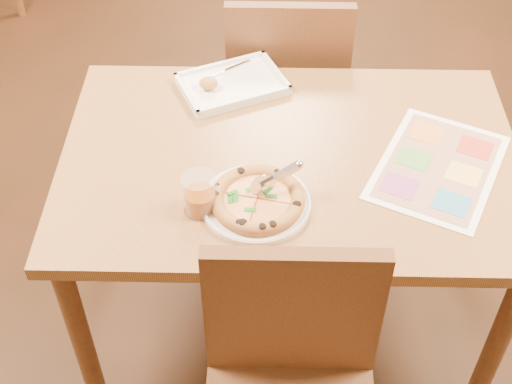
{
  "coord_description": "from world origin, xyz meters",
  "views": [
    {
      "loc": [
        -0.07,
        -1.49,
        2.07
      ],
      "look_at": [
        -0.09,
        -0.2,
        0.77
      ],
      "focal_mm": 50.0,
      "sensor_mm": 36.0,
      "label": 1
    }
  ],
  "objects_px": {
    "chair_far": "(287,75)",
    "pizza_cutter": "(276,178)",
    "chair_near": "(292,373)",
    "glass_tumbler": "(200,196)",
    "pizza": "(257,199)",
    "appetizer_tray": "(230,85)",
    "plate": "(256,203)",
    "menu": "(438,167)",
    "dining_table": "(290,178)"
  },
  "relations": [
    {
      "from": "pizza",
      "to": "chair_far",
      "type": "bearing_deg",
      "value": 83.63
    },
    {
      "from": "plate",
      "to": "pizza",
      "type": "height_order",
      "value": "pizza"
    },
    {
      "from": "dining_table",
      "to": "chair_far",
      "type": "xyz_separation_m",
      "value": [
        -0.0,
        0.6,
        -0.07
      ]
    },
    {
      "from": "chair_far",
      "to": "pizza",
      "type": "bearing_deg",
      "value": 83.63
    },
    {
      "from": "chair_far",
      "to": "appetizer_tray",
      "type": "distance_m",
      "value": 0.38
    },
    {
      "from": "chair_near",
      "to": "pizza_cutter",
      "type": "height_order",
      "value": "chair_near"
    },
    {
      "from": "chair_near",
      "to": "appetizer_tray",
      "type": "relative_size",
      "value": 1.25
    },
    {
      "from": "plate",
      "to": "dining_table",
      "type": "bearing_deg",
      "value": 64.54
    },
    {
      "from": "plate",
      "to": "chair_near",
      "type": "bearing_deg",
      "value": -77.01
    },
    {
      "from": "chair_far",
      "to": "pizza_cutter",
      "type": "relative_size",
      "value": 3.58
    },
    {
      "from": "plate",
      "to": "pizza_cutter",
      "type": "relative_size",
      "value": 2.2
    },
    {
      "from": "chair_near",
      "to": "menu",
      "type": "distance_m",
      "value": 0.71
    },
    {
      "from": "chair_near",
      "to": "glass_tumbler",
      "type": "height_order",
      "value": "chair_near"
    },
    {
      "from": "chair_far",
      "to": "pizza_cutter",
      "type": "height_order",
      "value": "chair_far"
    },
    {
      "from": "menu",
      "to": "appetizer_tray",
      "type": "bearing_deg",
      "value": 149.33
    },
    {
      "from": "menu",
      "to": "chair_far",
      "type": "bearing_deg",
      "value": 122.57
    },
    {
      "from": "glass_tumbler",
      "to": "plate",
      "type": "bearing_deg",
      "value": 6.87
    },
    {
      "from": "plate",
      "to": "pizza_cutter",
      "type": "bearing_deg",
      "value": 23.42
    },
    {
      "from": "appetizer_tray",
      "to": "menu",
      "type": "distance_m",
      "value": 0.69
    },
    {
      "from": "glass_tumbler",
      "to": "menu",
      "type": "bearing_deg",
      "value": 15.12
    },
    {
      "from": "glass_tumbler",
      "to": "pizza_cutter",
      "type": "bearing_deg",
      "value": 11.36
    },
    {
      "from": "chair_far",
      "to": "appetizer_tray",
      "type": "relative_size",
      "value": 1.25
    },
    {
      "from": "chair_near",
      "to": "pizza",
      "type": "xyz_separation_m",
      "value": [
        -0.09,
        0.4,
        0.18
      ]
    },
    {
      "from": "plate",
      "to": "glass_tumbler",
      "type": "distance_m",
      "value": 0.15
    },
    {
      "from": "chair_far",
      "to": "pizza",
      "type": "relative_size",
      "value": 1.89
    },
    {
      "from": "pizza",
      "to": "glass_tumbler",
      "type": "height_order",
      "value": "glass_tumbler"
    },
    {
      "from": "chair_near",
      "to": "plate",
      "type": "bearing_deg",
      "value": 102.99
    },
    {
      "from": "chair_far",
      "to": "plate",
      "type": "height_order",
      "value": "chair_far"
    },
    {
      "from": "chair_far",
      "to": "menu",
      "type": "bearing_deg",
      "value": 122.57
    },
    {
      "from": "dining_table",
      "to": "menu",
      "type": "height_order",
      "value": "menu"
    },
    {
      "from": "dining_table",
      "to": "pizza",
      "type": "bearing_deg",
      "value": -114.0
    },
    {
      "from": "appetizer_tray",
      "to": "dining_table",
      "type": "bearing_deg",
      "value": -59.51
    },
    {
      "from": "appetizer_tray",
      "to": "menu",
      "type": "height_order",
      "value": "appetizer_tray"
    },
    {
      "from": "chair_far",
      "to": "pizza_cutter",
      "type": "distance_m",
      "value": 0.81
    },
    {
      "from": "chair_far",
      "to": "appetizer_tray",
      "type": "bearing_deg",
      "value": 57.42
    },
    {
      "from": "glass_tumbler",
      "to": "pizza",
      "type": "bearing_deg",
      "value": 4.81
    },
    {
      "from": "chair_near",
      "to": "chair_far",
      "type": "height_order",
      "value": "same"
    },
    {
      "from": "chair_far",
      "to": "pizza_cutter",
      "type": "xyz_separation_m",
      "value": [
        -0.04,
        -0.78,
        0.23
      ]
    },
    {
      "from": "plate",
      "to": "pizza_cutter",
      "type": "xyz_separation_m",
      "value": [
        0.05,
        0.02,
        0.07
      ]
    },
    {
      "from": "pizza",
      "to": "appetizer_tray",
      "type": "xyz_separation_m",
      "value": [
        -0.09,
        0.51,
        -0.02
      ]
    },
    {
      "from": "plate",
      "to": "menu",
      "type": "bearing_deg",
      "value": 17.39
    },
    {
      "from": "chair_near",
      "to": "glass_tumbler",
      "type": "xyz_separation_m",
      "value": [
        -0.24,
        0.39,
        0.2
      ]
    },
    {
      "from": "pizza",
      "to": "menu",
      "type": "height_order",
      "value": "pizza"
    },
    {
      "from": "chair_near",
      "to": "glass_tumbler",
      "type": "relative_size",
      "value": 4.19
    },
    {
      "from": "appetizer_tray",
      "to": "menu",
      "type": "xyz_separation_m",
      "value": [
        0.59,
        -0.35,
        -0.01
      ]
    },
    {
      "from": "plate",
      "to": "menu",
      "type": "relative_size",
      "value": 0.67
    },
    {
      "from": "pizza_cutter",
      "to": "appetizer_tray",
      "type": "xyz_separation_m",
      "value": [
        -0.14,
        0.49,
        -0.07
      ]
    },
    {
      "from": "dining_table",
      "to": "glass_tumbler",
      "type": "height_order",
      "value": "glass_tumbler"
    },
    {
      "from": "pizza_cutter",
      "to": "appetizer_tray",
      "type": "height_order",
      "value": "pizza_cutter"
    },
    {
      "from": "chair_near",
      "to": "pizza_cutter",
      "type": "bearing_deg",
      "value": 95.84
    }
  ]
}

